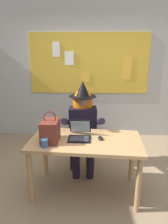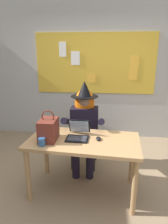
# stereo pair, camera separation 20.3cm
# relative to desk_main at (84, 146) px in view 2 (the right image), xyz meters

# --- Properties ---
(ground_plane) EXTENTS (24.00, 24.00, 0.00)m
(ground_plane) POSITION_rel_desk_main_xyz_m (0.03, -0.04, -0.64)
(ground_plane) COLOR #937A5B
(wall_back_bulletin) EXTENTS (6.49, 2.14, 2.97)m
(wall_back_bulletin) POSITION_rel_desk_main_xyz_m (0.03, 1.95, 0.85)
(wall_back_bulletin) COLOR #B2B2AD
(wall_back_bulletin) RESTS_ON ground
(desk_main) EXTENTS (1.41, 0.83, 0.73)m
(desk_main) POSITION_rel_desk_main_xyz_m (0.00, 0.00, 0.00)
(desk_main) COLOR tan
(desk_main) RESTS_ON ground
(chair_at_desk) EXTENTS (0.43, 0.43, 0.89)m
(chair_at_desk) POSITION_rel_desk_main_xyz_m (-0.06, 0.73, -0.14)
(chair_at_desk) COLOR #4C1E19
(chair_at_desk) RESTS_ON ground
(person_costumed) EXTENTS (0.61, 0.68, 1.37)m
(person_costumed) POSITION_rel_desk_main_xyz_m (-0.06, 0.60, 0.13)
(person_costumed) COLOR black
(person_costumed) RESTS_ON ground
(laptop) EXTENTS (0.29, 0.34, 0.22)m
(laptop) POSITION_rel_desk_main_xyz_m (-0.08, 0.06, 0.14)
(laptop) COLOR black
(laptop) RESTS_ON desk_main
(computer_mouse) EXTENTS (0.07, 0.11, 0.03)m
(computer_mouse) POSITION_rel_desk_main_xyz_m (0.18, 0.01, 0.11)
(computer_mouse) COLOR black
(computer_mouse) RESTS_ON desk_main
(handbag) EXTENTS (0.20, 0.30, 0.38)m
(handbag) POSITION_rel_desk_main_xyz_m (-0.42, -0.05, 0.23)
(handbag) COLOR maroon
(handbag) RESTS_ON desk_main
(coffee_mug) EXTENTS (0.08, 0.08, 0.09)m
(coffee_mug) POSITION_rel_desk_main_xyz_m (-0.46, -0.22, 0.14)
(coffee_mug) COLOR #336099
(coffee_mug) RESTS_ON desk_main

